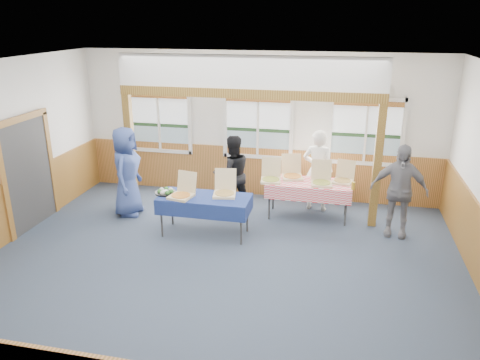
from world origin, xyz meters
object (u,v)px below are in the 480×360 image
at_px(table_right, 309,185).
at_px(person_grey, 399,191).
at_px(woman_white, 318,170).
at_px(man_blue, 127,172).
at_px(woman_black, 232,174).
at_px(table_left, 204,200).

relative_size(table_right, person_grey, 1.01).
distance_m(woman_white, person_grey, 1.77).
bearing_deg(person_grey, man_blue, -170.63).
distance_m(woman_white, woman_black, 1.77).
height_order(woman_white, man_blue, man_blue).
relative_size(man_blue, person_grey, 1.05).
relative_size(table_right, man_blue, 0.96).
relative_size(table_right, woman_white, 1.02).
xyz_separation_m(table_right, person_grey, (1.66, -0.45, 0.18)).
bearing_deg(woman_white, woman_black, 24.57).
bearing_deg(woman_black, table_right, 150.61).
bearing_deg(table_left, woman_white, 36.71).
distance_m(table_left, woman_black, 1.21).
distance_m(table_left, person_grey, 3.56).
relative_size(woman_white, man_blue, 0.94).
xyz_separation_m(table_left, table_right, (1.81, 1.21, 0.00)).
distance_m(woman_black, person_grey, 3.25).
distance_m(woman_black, man_blue, 2.14).
xyz_separation_m(table_left, man_blue, (-1.81, 0.60, 0.22)).
bearing_deg(person_grey, table_right, 172.40).
bearing_deg(woman_black, table_left, 47.55).
distance_m(table_left, woman_white, 2.57).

